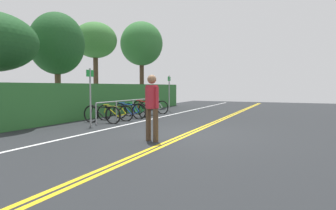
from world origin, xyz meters
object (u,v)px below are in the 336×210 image
(bike_rack, at_px, (133,104))
(tree_mid, at_px, (57,44))
(bicycle_0, at_px, (102,114))
(tree_far_right, at_px, (95,41))
(sign_post_near, at_px, (90,91))
(bicycle_2, at_px, (129,111))
(tree_extra, at_px, (142,44))
(sign_post_far, at_px, (169,90))
(bicycle_1, at_px, (115,113))
(bicycle_4, at_px, (145,108))
(bicycle_3, at_px, (136,110))
(pedestrian, at_px, (152,103))
(bicycle_5, at_px, (154,107))

(bike_rack, height_order, tree_mid, tree_mid)
(bicycle_0, distance_m, tree_far_right, 7.04)
(bike_rack, relative_size, tree_far_right, 1.06)
(sign_post_near, distance_m, tree_mid, 4.25)
(bicycle_2, distance_m, tree_extra, 8.01)
(bike_rack, distance_m, sign_post_far, 3.73)
(bicycle_0, height_order, bicycle_1, bicycle_0)
(bicycle_4, xyz_separation_m, tree_extra, (4.61, 2.76, 3.92))
(tree_far_right, bearing_deg, bicycle_1, -134.05)
(bicycle_3, bearing_deg, sign_post_near, -177.03)
(bike_rack, height_order, pedestrian, pedestrian)
(bicycle_3, xyz_separation_m, bicycle_5, (1.88, -0.03, 0.03))
(bicycle_3, xyz_separation_m, tree_mid, (-1.75, 3.07, 3.03))
(bicycle_0, height_order, bicycle_5, bicycle_5)
(tree_extra, bearing_deg, bicycle_4, -149.11)
(bicycle_2, relative_size, bicycle_3, 1.05)
(bicycle_2, xyz_separation_m, pedestrian, (-4.43, -3.40, 0.66))
(pedestrian, bearing_deg, tree_mid, 62.43)
(bike_rack, distance_m, bicycle_5, 2.26)
(sign_post_far, bearing_deg, bicycle_1, 176.95)
(bicycle_2, xyz_separation_m, sign_post_near, (-2.75, -0.07, 0.92))
(bicycle_5, height_order, sign_post_near, sign_post_near)
(bicycle_4, distance_m, tree_extra, 6.65)
(bicycle_2, height_order, sign_post_far, sign_post_far)
(bike_rack, relative_size, tree_extra, 0.94)
(bicycle_2, relative_size, tree_far_right, 0.33)
(bicycle_0, bearing_deg, sign_post_near, -167.55)
(bicycle_3, relative_size, tree_far_right, 0.32)
(pedestrian, bearing_deg, bicycle_2, 37.53)
(bicycle_0, relative_size, tree_mid, 0.37)
(bicycle_5, bearing_deg, bicycle_2, -178.20)
(bicycle_5, xyz_separation_m, tree_mid, (-3.63, 3.10, 3.01))
(pedestrian, bearing_deg, bicycle_5, 26.25)
(tree_mid, bearing_deg, bicycle_1, -89.14)
(bicycle_2, distance_m, bicycle_4, 1.74)
(bicycle_5, bearing_deg, bicycle_1, 179.35)
(tree_far_right, height_order, tree_extra, tree_extra)
(bicycle_5, xyz_separation_m, sign_post_near, (-5.39, -0.15, 0.91))
(bicycle_2, relative_size, tree_extra, 0.29)
(bicycle_1, relative_size, bicycle_3, 1.04)
(bicycle_5, distance_m, sign_post_near, 5.47)
(bicycle_2, height_order, tree_extra, tree_extra)
(bicycle_1, bearing_deg, tree_far_right, 45.95)
(bike_rack, bearing_deg, pedestrian, -144.44)
(bike_rack, xyz_separation_m, bicycle_1, (-1.34, 0.08, -0.28))
(bicycle_0, xyz_separation_m, pedestrian, (-2.61, -3.54, 0.66))
(sign_post_far, bearing_deg, bicycle_2, 177.98)
(bicycle_2, relative_size, sign_post_far, 0.83)
(sign_post_far, xyz_separation_m, tree_far_right, (-1.30, 4.11, 2.82))
(sign_post_near, xyz_separation_m, sign_post_far, (6.82, -0.08, -0.02))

